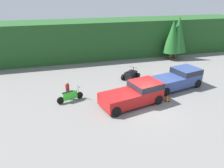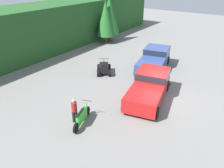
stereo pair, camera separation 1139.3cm
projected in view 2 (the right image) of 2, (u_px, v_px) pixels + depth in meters
ground_plane at (160, 97)px, 16.05m from camera, size 80.00×80.00×0.00m
hillside_backdrop at (22, 33)px, 23.09m from camera, size 44.00×6.00×5.03m
tree_left at (106, 18)px, 27.19m from camera, size 2.33×2.33×5.29m
tree_mid_left at (109, 15)px, 27.64m from camera, size 2.54×2.54×5.77m
pickup_truck_red at (150, 86)px, 15.63m from camera, size 5.45×3.32×1.77m
pickup_truck_second at (154, 59)px, 20.56m from camera, size 5.40×3.28×1.77m
dirt_bike at (82, 117)px, 13.04m from camera, size 2.28×0.98×1.14m
quad_atv at (104, 68)px, 19.67m from camera, size 2.27×2.14×1.21m
rider_person at (74, 110)px, 12.96m from camera, size 0.44×0.44×1.62m
traffic_cone at (168, 82)px, 17.75m from camera, size 0.42×0.42×0.55m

